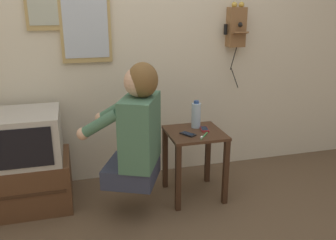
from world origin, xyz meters
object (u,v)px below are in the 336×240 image
Objects in this scene: cell_phone_spare at (204,129)px; water_bottle at (196,115)px; wall_mirror at (85,13)px; toothbrush at (204,136)px; wall_phone_antique at (236,27)px; cell_phone_held at (188,134)px; person at (137,129)px; television at (21,137)px.

cell_phone_spare is 0.59× the size of water_bottle.
wall_mirror reaches higher than toothbrush.
water_bottle reaches higher than toothbrush.
wall_phone_antique is at bearing -1.82° from wall_mirror.
cell_phone_held is (0.70, -0.56, -0.90)m from wall_mirror.
cell_phone_held is (-0.61, -0.51, -0.77)m from wall_phone_antique.
person is 1.36m from wall_phone_antique.
cell_phone_held is 0.13m from toothbrush.
water_bottle is at bearing 132.28° from cell_phone_spare.
wall_phone_antique is 0.90m from water_bottle.
toothbrush is at bearing -101.81° from cell_phone_spare.
person is 0.60m from water_bottle.
wall_phone_antique is at bearing -34.42° from person.
cell_phone_spare is (0.59, 0.18, -0.12)m from person.
water_bottle is at bearing -40.15° from person.
television is 1.09m from wall_mirror.
person is 0.54m from toothbrush.
television reaches higher than cell_phone_spare.
television is at bearing 137.54° from cell_phone_held.
cell_phone_spare is at bearing -74.35° from toothbrush.
water_bottle reaches higher than cell_phone_spare.
wall_mirror reaches higher than television.
wall_mirror is (-0.28, 0.66, 0.78)m from person.
wall_mirror reaches higher than water_bottle.
water_bottle is (-0.05, 0.08, 0.10)m from cell_phone_spare.
person is 1.12× the size of wall_mirror.
wall_phone_antique reaches higher than person.
water_bottle is at bearing -3.85° from television.
water_bottle is 0.25m from toothbrush.
cell_phone_held and cell_phone_spare have the same top height.
cell_phone_spare is (1.41, -0.17, -0.01)m from television.
television is at bearing -150.33° from wall_mirror.
cell_phone_spare is at bearing -6.80° from television.
wall_mirror reaches higher than wall_phone_antique.
person is at bearing -22.78° from television.
person is at bearing -154.76° from water_bottle.
wall_mirror reaches higher than cell_phone_held.
wall_mirror is 5.73× the size of cell_phone_held.
person is at bearing 41.04° from toothbrush.
wall_phone_antique reaches higher than toothbrush.
television is 1.37m from water_bottle.
person is 1.53× the size of television.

